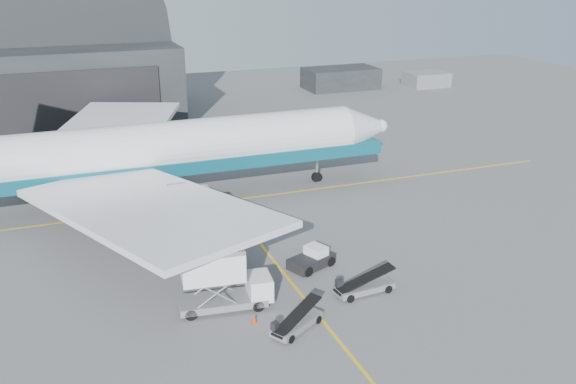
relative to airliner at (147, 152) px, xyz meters
name	(u,v)px	position (x,y,z in m)	size (l,w,h in m)	color
ground	(294,286)	(7.49, -22.39, -5.49)	(200.00, 200.00, 0.00)	#565659
taxi_lines	(246,226)	(7.49, -9.72, -5.48)	(80.00, 42.12, 0.02)	gold
hangar	(2,61)	(-14.51, 42.56, 4.05)	(50.00, 28.30, 28.00)	black
distant_bldg_a	(340,88)	(45.49, 49.61, -5.49)	(14.00, 8.00, 4.00)	black
distant_bldg_b	(426,86)	(62.49, 45.61, -5.49)	(8.00, 6.00, 2.80)	gray
airliner	(147,152)	(0.00, 0.00, 0.00)	(55.91, 54.22, 19.62)	white
catering_truck	(221,279)	(1.29, -23.63, -3.13)	(7.03, 3.28, 4.67)	gray
pushback_tug	(312,259)	(10.10, -19.80, -4.83)	(4.34, 3.44, 1.77)	black
belt_loader_a	(296,323)	(5.31, -28.32, -4.95)	(4.43, 3.46, 1.74)	gray
belt_loader_b	(364,286)	(12.03, -25.37, -4.91)	(5.03, 2.06, 1.89)	gray
traffic_cone	(254,319)	(2.91, -26.36, -5.24)	(0.37, 0.37, 0.53)	red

